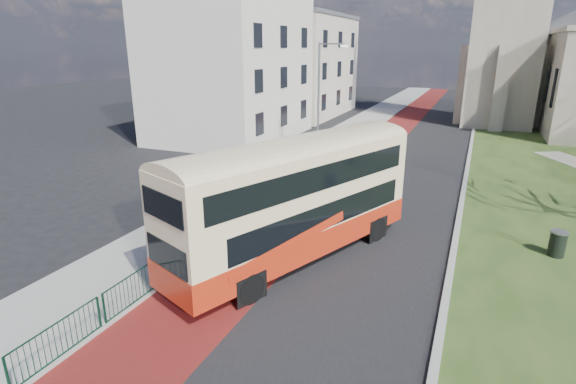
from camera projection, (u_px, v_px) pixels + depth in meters
The scene contains 12 objects.
ground at pixel (270, 271), 16.45m from camera, with size 160.00×160.00×0.00m, color black.
road_carriageway at pixel (402, 157), 33.42m from camera, with size 9.00×120.00×0.01m, color black.
bus_lane at pixel (366, 154), 34.42m from camera, with size 3.40×120.00×0.01m, color #591414.
pavement_west at pixel (320, 149), 35.81m from camera, with size 4.00×120.00×0.12m, color gray.
kerb_west at pixel (344, 151), 35.07m from camera, with size 0.25×120.00×0.13m, color #999993.
kerb_east at pixel (469, 156), 33.45m from camera, with size 0.25×80.00×0.13m, color #999993.
pedestrian_railing at pixel (249, 211), 20.88m from camera, with size 0.07×24.00×1.12m.
street_block_near at pixel (231, 63), 38.91m from camera, with size 10.30×14.30×13.00m.
street_block_far at pixel (299, 65), 53.16m from camera, with size 10.30×16.30×11.50m.
streetlamp at pixel (320, 94), 32.42m from camera, with size 2.13×0.18×8.00m.
bus at pixel (296, 195), 16.59m from camera, with size 6.45×11.01×4.54m.
litter_bin at pixel (558, 243), 17.40m from camera, with size 0.70×0.70×1.03m.
Camera 1 is at (6.36, -13.34, 7.83)m, focal length 28.00 mm.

